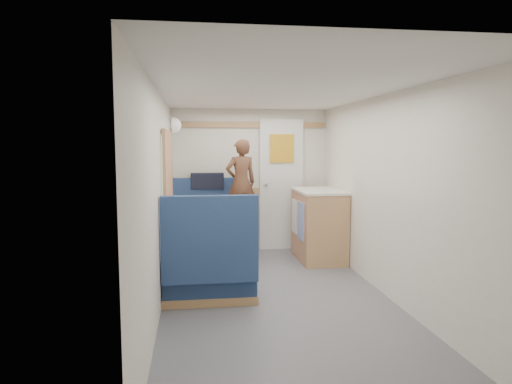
{
  "coord_description": "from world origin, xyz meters",
  "views": [
    {
      "loc": [
        -0.78,
        -4.17,
        1.51
      ],
      "look_at": [
        -0.09,
        0.9,
        0.97
      ],
      "focal_mm": 32.0,
      "sensor_mm": 36.0,
      "label": 1
    }
  ],
  "objects": [
    {
      "name": "tray",
      "position": [
        -0.49,
        0.75,
        0.73
      ],
      "size": [
        0.29,
        0.35,
        0.02
      ],
      "primitive_type": "cube",
      "rotation": [
        0.0,
        0.0,
        -0.17
      ],
      "color": "white",
      "rests_on": "dinette_table"
    },
    {
      "name": "bread_loaf",
      "position": [
        -0.48,
        1.34,
        0.77
      ],
      "size": [
        0.19,
        0.25,
        0.09
      ],
      "primitive_type": "cube",
      "rotation": [
        0.0,
        0.0,
        -0.32
      ],
      "color": "olive",
      "rests_on": "dinette_table"
    },
    {
      "name": "cheese_block",
      "position": [
        -0.52,
        0.73,
        0.75
      ],
      "size": [
        0.11,
        0.09,
        0.03
      ],
      "primitive_type": "cube",
      "rotation": [
        0.0,
        0.0,
        0.43
      ],
      "color": "#EBCE88",
      "rests_on": "tray"
    },
    {
      "name": "beer_glass",
      "position": [
        -0.44,
        1.03,
        0.77
      ],
      "size": [
        0.06,
        0.06,
        0.09
      ],
      "primitive_type": "cylinder",
      "color": "#915915",
      "rests_on": "dinette_table"
    },
    {
      "name": "duffel_bag",
      "position": [
        -0.61,
        2.12,
        1.01
      ],
      "size": [
        0.45,
        0.22,
        0.21
      ],
      "primitive_type": "cube",
      "rotation": [
        0.0,
        0.0,
        -0.02
      ],
      "color": "black",
      "rests_on": "ledge"
    },
    {
      "name": "dinette_table",
      "position": [
        -0.65,
        1.0,
        0.57
      ],
      "size": [
        0.62,
        0.92,
        0.72
      ],
      "color": "white",
      "rests_on": "floor"
    },
    {
      "name": "tumbler_right",
      "position": [
        -0.53,
        1.06,
        0.78
      ],
      "size": [
        0.07,
        0.07,
        0.11
      ],
      "primitive_type": "cylinder",
      "color": "white",
      "rests_on": "dinette_table"
    },
    {
      "name": "floor",
      "position": [
        0.0,
        0.0,
        0.0
      ],
      "size": [
        4.5,
        4.5,
        0.0
      ],
      "primitive_type": "plane",
      "color": "#515156",
      "rests_on": "ground"
    },
    {
      "name": "wall_right",
      "position": [
        1.1,
        0.0,
        1.0
      ],
      "size": [
        0.02,
        4.5,
        2.0
      ],
      "primitive_type": "cube",
      "color": "silver",
      "rests_on": "floor"
    },
    {
      "name": "bench_far",
      "position": [
        -0.65,
        1.86,
        0.3
      ],
      "size": [
        0.9,
        0.59,
        1.05
      ],
      "color": "navy",
      "rests_on": "floor"
    },
    {
      "name": "ledge",
      "position": [
        -0.65,
        2.12,
        0.88
      ],
      "size": [
        0.9,
        0.14,
        0.04
      ],
      "primitive_type": "cube",
      "color": "#B1724F",
      "rests_on": "bench_far"
    },
    {
      "name": "wine_glass",
      "position": [
        -0.72,
        1.07,
        0.84
      ],
      "size": [
        0.08,
        0.08,
        0.17
      ],
      "color": "white",
      "rests_on": "dinette_table"
    },
    {
      "name": "wall_left",
      "position": [
        -1.1,
        0.0,
        1.0
      ],
      "size": [
        0.02,
        4.5,
        2.0
      ],
      "primitive_type": "cube",
      "color": "silver",
      "rests_on": "floor"
    },
    {
      "name": "bench_near",
      "position": [
        -0.65,
        0.14,
        0.3
      ],
      "size": [
        0.9,
        0.59,
        1.05
      ],
      "color": "navy",
      "rests_on": "floor"
    },
    {
      "name": "person",
      "position": [
        -0.18,
        1.7,
        1.01
      ],
      "size": [
        0.46,
        0.36,
        1.13
      ],
      "primitive_type": "imported",
      "rotation": [
        0.0,
        0.0,
        3.38
      ],
      "color": "brown",
      "rests_on": "bench_far"
    },
    {
      "name": "tumbler_mid",
      "position": [
        -0.75,
        1.23,
        0.78
      ],
      "size": [
        0.07,
        0.07,
        0.11
      ],
      "primitive_type": "cylinder",
      "color": "white",
      "rests_on": "dinette_table"
    },
    {
      "name": "oak_trim_high",
      "position": [
        0.0,
        2.23,
        1.78
      ],
      "size": [
        2.15,
        0.02,
        0.08
      ],
      "primitive_type": "cube",
      "color": "#B1724F",
      "rests_on": "wall_back"
    },
    {
      "name": "wall_back",
      "position": [
        0.0,
        2.25,
        1.0
      ],
      "size": [
        2.2,
        0.02,
        2.0
      ],
      "primitive_type": "cube",
      "color": "silver",
      "rests_on": "floor"
    },
    {
      "name": "salt_grinder",
      "position": [
        -0.58,
        1.14,
        0.77
      ],
      "size": [
        0.04,
        0.04,
        0.09
      ],
      "primitive_type": "cylinder",
      "color": "silver",
      "rests_on": "dinette_table"
    },
    {
      "name": "ceiling",
      "position": [
        0.0,
        0.0,
        2.0
      ],
      "size": [
        4.5,
        4.5,
        0.0
      ],
      "primitive_type": "plane",
      "rotation": [
        3.14,
        0.0,
        0.0
      ],
      "color": "silver",
      "rests_on": "wall_back"
    },
    {
      "name": "orange_fruit",
      "position": [
        -0.58,
        0.95,
        0.77
      ],
      "size": [
        0.07,
        0.07,
        0.07
      ],
      "primitive_type": "sphere",
      "color": "orange",
      "rests_on": "tray"
    },
    {
      "name": "rear_door",
      "position": [
        0.45,
        2.22,
        0.97
      ],
      "size": [
        0.62,
        0.12,
        1.86
      ],
      "color": "white",
      "rests_on": "wall_back"
    },
    {
      "name": "tumbler_left",
      "position": [
        -0.79,
        0.85,
        0.78
      ],
      "size": [
        0.07,
        0.07,
        0.12
      ],
      "primitive_type": "cylinder",
      "color": "white",
      "rests_on": "dinette_table"
    },
    {
      "name": "pepper_grinder",
      "position": [
        -0.54,
        0.94,
        0.76
      ],
      "size": [
        0.03,
        0.03,
        0.09
      ],
      "primitive_type": "cylinder",
      "color": "black",
      "rests_on": "dinette_table"
    },
    {
      "name": "oak_trim_low",
      "position": [
        0.0,
        2.23,
        0.85
      ],
      "size": [
        2.15,
        0.02,
        0.08
      ],
      "primitive_type": "cube",
      "color": "#B1724F",
      "rests_on": "wall_back"
    },
    {
      "name": "galley_counter",
      "position": [
        0.82,
        1.55,
        0.47
      ],
      "size": [
        0.57,
        0.92,
        0.92
      ],
      "color": "#B1724F",
      "rests_on": "floor"
    },
    {
      "name": "side_window",
      "position": [
        -1.08,
        1.0,
        1.25
      ],
      "size": [
        0.04,
        1.3,
        0.72
      ],
      "primitive_type": "cube",
      "color": "#9EAB91",
      "rests_on": "wall_left"
    },
    {
      "name": "dome_light",
      "position": [
        -1.04,
        1.85,
        1.75
      ],
      "size": [
        0.2,
        0.2,
        0.2
      ],
      "primitive_type": "sphere",
      "color": "white",
      "rests_on": "wall_left"
    }
  ]
}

